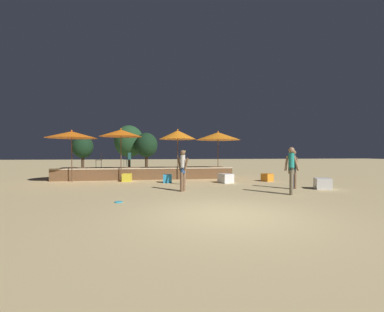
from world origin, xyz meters
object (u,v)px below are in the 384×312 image
at_px(cube_seat_0, 226,178).
at_px(cube_seat_2, 168,179).
at_px(patio_umbrella_2, 218,136).
at_px(patio_umbrella_1, 121,133).
at_px(frisbee_disc, 119,202).
at_px(cube_seat_3, 127,177).
at_px(patio_umbrella_3, 178,135).
at_px(person_2, 183,165).
at_px(cube_seat_4, 267,177).
at_px(person_0, 291,168).
at_px(patio_umbrella_0, 72,135).
at_px(cube_seat_1, 323,184).
at_px(person_1, 183,169).
at_px(background_tree_0, 83,147).
at_px(bistro_chair_1, 100,158).
at_px(background_tree_1, 146,145).
at_px(person_3, 294,168).
at_px(background_tree_2, 129,141).
at_px(bistro_chair_0, 128,158).

relative_size(cube_seat_0, cube_seat_2, 1.69).
xyz_separation_m(patio_umbrella_2, cube_seat_0, (-0.16, -2.20, -2.39)).
bearing_deg(patio_umbrella_1, frisbee_disc, -84.13).
bearing_deg(cube_seat_3, patio_umbrella_1, 129.07).
height_order(patio_umbrella_3, person_2, patio_umbrella_3).
relative_size(cube_seat_4, person_0, 0.36).
xyz_separation_m(patio_umbrella_0, patio_umbrella_3, (5.88, 0.32, 0.08)).
bearing_deg(cube_seat_3, cube_seat_4, -8.11).
bearing_deg(cube_seat_1, person_1, 177.25).
distance_m(cube_seat_2, background_tree_0, 15.58).
height_order(patio_umbrella_2, cube_seat_3, patio_umbrella_2).
relative_size(cube_seat_3, bistro_chair_1, 0.59).
height_order(patio_umbrella_1, cube_seat_1, patio_umbrella_1).
bearing_deg(cube_seat_4, background_tree_1, 122.68).
xyz_separation_m(cube_seat_0, person_0, (1.36, -4.14, 0.76)).
distance_m(patio_umbrella_0, person_3, 11.56).
relative_size(patio_umbrella_1, patio_umbrella_3, 1.00).
bearing_deg(cube_seat_0, patio_umbrella_1, 161.00).
height_order(patio_umbrella_0, frisbee_disc, patio_umbrella_0).
bearing_deg(cube_seat_1, patio_umbrella_1, 151.93).
bearing_deg(cube_seat_2, background_tree_2, 104.12).
bearing_deg(patio_umbrella_3, bistro_chair_0, 147.83).
xyz_separation_m(patio_umbrella_0, cube_seat_2, (5.18, -1.21, -2.37)).
bearing_deg(background_tree_1, person_3, -64.42).
distance_m(cube_seat_4, background_tree_0, 19.09).
distance_m(patio_umbrella_0, patio_umbrella_3, 5.89).
bearing_deg(person_0, patio_umbrella_0, -92.56).
relative_size(patio_umbrella_2, background_tree_1, 0.85).
distance_m(cube_seat_2, person_2, 1.39).
relative_size(person_3, background_tree_2, 0.40).
height_order(person_2, background_tree_1, background_tree_1).
xyz_separation_m(cube_seat_2, cube_seat_4, (5.58, -0.18, -0.00)).
xyz_separation_m(person_0, frisbee_disc, (-6.30, -0.61, -0.98)).
bearing_deg(patio_umbrella_2, person_1, -119.82).
bearing_deg(cube_seat_2, background_tree_0, 119.85).
relative_size(person_3, bistro_chair_0, 1.90).
distance_m(person_3, bistro_chair_1, 10.94).
bearing_deg(patio_umbrella_2, cube_seat_4, -37.69).
height_order(cube_seat_4, person_2, person_2).
relative_size(cube_seat_1, cube_seat_2, 1.64).
bearing_deg(cube_seat_4, patio_umbrella_1, 169.15).
height_order(cube_seat_4, bistro_chair_0, bistro_chair_0).
relative_size(person_2, bistro_chair_1, 1.90).
relative_size(cube_seat_3, person_2, 0.31).
xyz_separation_m(patio_umbrella_0, cube_seat_3, (2.98, -0.28, -2.37)).
bearing_deg(cube_seat_2, person_2, -51.49).
xyz_separation_m(cube_seat_0, bistro_chair_1, (-6.99, 3.07, 1.02)).
distance_m(bistro_chair_0, bistro_chair_1, 1.84).
bearing_deg(bistro_chair_1, background_tree_0, -172.38).
xyz_separation_m(cube_seat_3, background_tree_2, (-0.81, 11.07, 2.51)).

